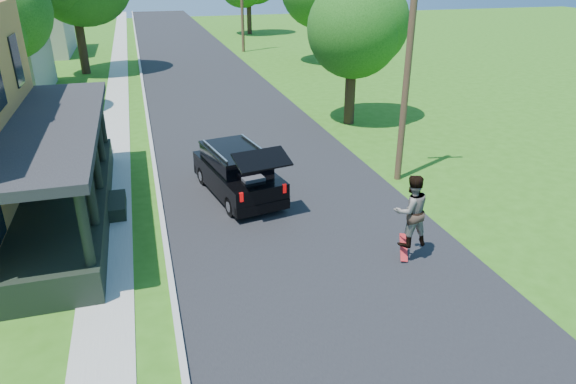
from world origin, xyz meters
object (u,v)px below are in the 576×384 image
object	(u,v)px
black_suv	(238,172)
tree_right_near	(352,29)
utility_pole_near	(408,62)
skateboarder	(411,211)

from	to	relation	value
black_suv	tree_right_near	bearing A→B (deg)	34.71
tree_right_near	utility_pole_near	xyz separation A→B (m)	(-0.96, -7.15, -0.24)
black_suv	utility_pole_near	xyz separation A→B (m)	(5.90, -0.24, 3.41)
skateboarder	tree_right_near	world-z (taller)	tree_right_near
utility_pole_near	skateboarder	bearing A→B (deg)	-102.91
black_suv	tree_right_near	xyz separation A→B (m)	(6.85, 6.91, 3.65)
skateboarder	utility_pole_near	bearing A→B (deg)	-116.07
tree_right_near	utility_pole_near	distance (m)	7.22
skateboarder	tree_right_near	xyz separation A→B (m)	(3.34, 12.28, 3.03)
utility_pole_near	tree_right_near	bearing A→B (deg)	94.41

